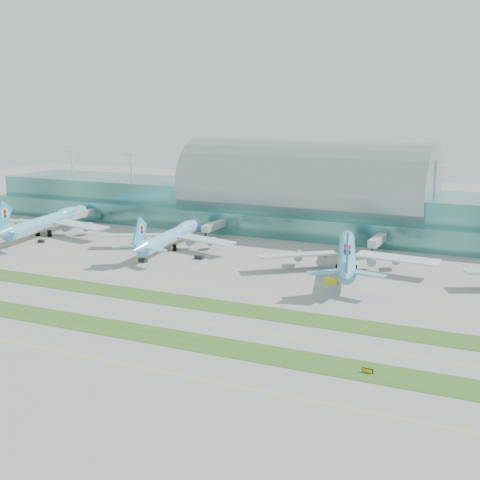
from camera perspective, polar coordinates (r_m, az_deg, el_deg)
The scene contains 18 objects.
ground at distance 210.90m, azimuth -6.38°, elevation -5.18°, with size 700.00×700.00×0.00m, color gray.
terminal at distance 322.00m, azimuth 5.60°, elevation 3.36°, with size 340.00×69.10×36.00m.
grass_strip_near at distance 188.83m, azimuth -10.85°, elevation -7.37°, with size 420.00×12.00×0.08m, color #2D591E.
grass_strip_far at distance 212.52m, azimuth -6.10°, elevation -5.03°, with size 420.00×12.00×0.08m, color #2D591E.
taxiline_a at distance 174.13m, azimuth -14.74°, elevation -9.25°, with size 420.00×0.35×0.01m, color yellow.
taxiline_b at distance 199.68m, azimuth -8.49°, elevation -6.22°, with size 420.00×0.35×0.01m, color yellow.
taxiline_c at distance 225.78m, azimuth -4.00°, elevation -3.98°, with size 420.00×0.35×0.01m, color yellow.
taxiline_d at distance 244.54m, azimuth -1.49°, elevation -2.72°, with size 420.00×0.35×0.01m, color yellow.
airliner_a at distance 323.10m, azimuth -16.05°, elevation 1.59°, with size 66.65×76.39×21.08m.
airliner_b at distance 282.64m, azimuth -5.81°, elevation 0.42°, with size 59.61×68.12×18.76m.
airliner_c at distance 248.49m, azimuth 9.10°, elevation -1.11°, with size 63.93×74.00×20.77m.
gse_a at distance 318.08m, azimuth -18.42°, elevation 0.20°, with size 3.49×1.82×1.24m, color #D7D30C.
gse_b at distance 306.73m, azimuth -16.60°, elevation -0.08°, with size 2.75×1.71×1.36m, color black.
gse_c at distance 261.24m, azimuth -8.29°, elevation -1.72°, with size 3.36×1.87×1.50m, color black.
gse_d at distance 264.15m, azimuth -3.50°, elevation -1.47°, with size 3.68×1.86×1.49m, color black.
gse_e at distance 231.47m, azimuth 7.76°, elevation -3.46°, with size 3.91×1.78×1.63m, color #F2ED0E.
gse_f at distance 232.53m, azimuth 7.89°, elevation -3.42°, with size 3.22×1.66×1.43m, color black.
taxiway_sign_east at distance 159.22m, azimuth 10.86°, elevation -10.89°, with size 2.60×0.56×1.10m.
Camera 1 is at (106.24, -171.48, 61.56)m, focal length 50.00 mm.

